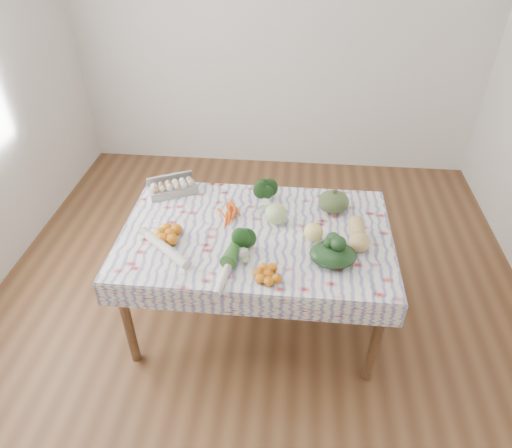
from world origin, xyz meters
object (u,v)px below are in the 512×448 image
at_px(dining_table, 256,242).
at_px(grapefruit, 313,232).
at_px(cabbage, 276,214).
at_px(butternut_squash, 358,234).
at_px(egg_carton, 173,189).
at_px(kabocha_squash, 334,201).

xyz_separation_m(dining_table, grapefruit, (0.35, -0.05, 0.14)).
height_order(cabbage, grapefruit, cabbage).
relative_size(butternut_squash, grapefruit, 2.30).
distance_m(dining_table, butternut_squash, 0.63).
distance_m(dining_table, grapefruit, 0.38).
height_order(egg_carton, grapefruit, grapefruit).
bearing_deg(cabbage, dining_table, -138.06).
height_order(butternut_squash, grapefruit, butternut_squash).
bearing_deg(kabocha_squash, butternut_squash, -67.29).
relative_size(dining_table, cabbage, 11.71).
xyz_separation_m(egg_carton, kabocha_squash, (1.09, -0.08, 0.02)).
relative_size(egg_carton, cabbage, 2.32).
bearing_deg(cabbage, kabocha_squash, 25.82).
xyz_separation_m(dining_table, butternut_squash, (0.61, -0.04, 0.14)).
height_order(kabocha_squash, cabbage, cabbage).
relative_size(dining_table, grapefruit, 13.93).
bearing_deg(grapefruit, cabbage, 146.99).
distance_m(kabocha_squash, butternut_squash, 0.35).
height_order(kabocha_squash, butternut_squash, kabocha_squash).
bearing_deg(kabocha_squash, grapefruit, -111.82).
distance_m(kabocha_squash, cabbage, 0.40).
relative_size(dining_table, egg_carton, 5.05).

